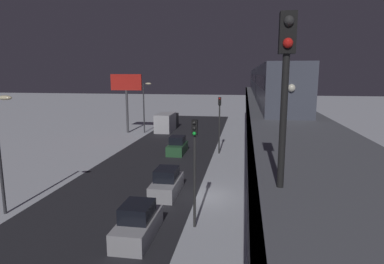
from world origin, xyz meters
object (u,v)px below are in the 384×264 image
at_px(traffic_light_near, 195,158).
at_px(rail_signal, 286,71).
at_px(sedan_green, 177,146).
at_px(sedan_silver, 138,224).
at_px(traffic_light_mid, 219,117).
at_px(subway_train, 264,80).
at_px(box_truck, 167,122).
at_px(commercial_billboard, 126,88).
at_px(sedan_silver_2, 167,183).

bearing_deg(traffic_light_near, rail_signal, 109.55).
xyz_separation_m(sedan_green, traffic_light_near, (-4.70, 17.73, 3.40)).
xyz_separation_m(sedan_silver, traffic_light_mid, (-2.90, -20.11, 3.40)).
distance_m(subway_train, box_truck, 16.62).
bearing_deg(commercial_billboard, box_truck, -151.15).
distance_m(sedan_green, traffic_light_near, 18.66).
distance_m(rail_signal, traffic_light_mid, 29.15).
xyz_separation_m(sedan_silver, box_truck, (6.60, -34.37, 0.55)).
distance_m(subway_train, rail_signal, 39.57).
height_order(sedan_green, traffic_light_near, traffic_light_near).
bearing_deg(commercial_billboard, traffic_light_near, 116.81).
bearing_deg(commercial_billboard, sedan_green, 130.81).
distance_m(subway_train, sedan_green, 16.99).
relative_size(sedan_green, box_truck, 0.54).
bearing_deg(box_truck, sedan_green, 107.85).
bearing_deg(traffic_light_mid, rail_signal, 97.21).
bearing_deg(rail_signal, commercial_billboard, -64.97).
xyz_separation_m(sedan_silver, traffic_light_near, (-2.90, -1.74, 3.40)).
relative_size(rail_signal, sedan_silver, 0.96).
bearing_deg(sedan_green, subway_train, 49.13).
distance_m(sedan_silver_2, traffic_light_near, 6.76).
bearing_deg(traffic_light_mid, sedan_silver_2, 77.69).
relative_size(subway_train, rail_signal, 13.87).
relative_size(sedan_green, commercial_billboard, 0.45).
bearing_deg(subway_train, traffic_light_near, 79.66).
distance_m(box_truck, commercial_billboard, 8.31).
height_order(subway_train, sedan_silver, subway_train).
bearing_deg(traffic_light_near, box_truck, -73.77).
bearing_deg(traffic_light_mid, sedan_silver, 81.79).
bearing_deg(subway_train, sedan_green, 49.13).
xyz_separation_m(sedan_silver, sedan_silver_2, (0.00, -6.81, 0.00)).
xyz_separation_m(subway_train, traffic_light_mid, (5.36, 10.99, -3.84)).
relative_size(sedan_silver, sedan_green, 1.04).
bearing_deg(sedan_silver_2, traffic_light_mid, 77.69).
height_order(rail_signal, sedan_silver_2, rail_signal).
xyz_separation_m(rail_signal, sedan_silver_2, (6.51, -15.24, -8.19)).
relative_size(subway_train, sedan_green, 13.79).
height_order(subway_train, box_truck, subway_train).
relative_size(sedan_silver, box_truck, 0.56).
xyz_separation_m(box_truck, commercial_billboard, (5.47, 3.01, 5.48)).
height_order(box_truck, traffic_light_near, traffic_light_near).
bearing_deg(subway_train, rail_signal, 87.46).
xyz_separation_m(subway_train, sedan_green, (10.06, 11.63, -7.24)).
xyz_separation_m(rail_signal, traffic_light_mid, (3.61, -28.53, -4.79)).
distance_m(subway_train, commercial_billboard, 20.36).
xyz_separation_m(rail_signal, traffic_light_near, (3.61, -10.16, -4.79)).
distance_m(sedan_green, sedan_silver_2, 12.79).
xyz_separation_m(subway_train, commercial_billboard, (20.33, -0.26, -1.21)).
xyz_separation_m(rail_signal, sedan_green, (8.31, -27.90, -8.19)).
bearing_deg(traffic_light_mid, sedan_green, 7.68).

